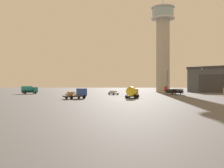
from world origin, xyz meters
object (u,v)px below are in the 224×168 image
Objects in this scene: control_tower at (163,43)px; truck_fuel_tanker_teal at (29,90)px; light_post_north at (167,79)px; truck_flatbed_blue at (78,94)px; car_white at (71,94)px; airplane_black at (174,91)px; light_post_west at (202,79)px; car_silver at (113,93)px; truck_fuel_tanker_yellow at (132,92)px.

truck_fuel_tanker_teal is (-54.24, -23.11, -21.19)m from control_tower.
light_post_north is (54.77, 14.45, 4.33)m from truck_fuel_tanker_teal.
car_white is (-4.82, 14.23, -0.54)m from truck_flatbed_blue.
light_post_west is at bearing 82.27° from airplane_black.
car_silver is 16.60m from car_white.
light_post_north reaches higher than truck_fuel_tanker_yellow.
light_post_west reaches higher than car_silver.
car_white is (-12.95, -10.39, 0.00)m from car_silver.
truck_flatbed_blue is at bearing -119.11° from control_tower.
airplane_black is at bearing -108.55° from car_white.
airplane_black is at bearing -90.69° from control_tower.
truck_fuel_tanker_teal is 1.35× the size of car_silver.
control_tower is 4.30× the size of light_post_west.
light_post_north is (-12.75, 6.16, 0.11)m from light_post_west.
truck_flatbed_blue is (-29.86, -53.63, -21.59)m from control_tower.
light_post_north is at bearing 9.07° from truck_flatbed_blue.
airplane_black is 38.95m from truck_flatbed_blue.
truck_fuel_tanker_yellow is 45.62m from light_post_north.
light_post_north is at bearing 97.58° from car_silver.
control_tower is 42.46m from car_silver.
car_silver is (-21.74, -29.00, -22.13)m from control_tower.
control_tower is at bearing 93.53° from light_post_north.
car_silver is at bearing -45.37° from truck_fuel_tanker_teal.
truck_fuel_tanker_teal is at bearing 81.74° from truck_flatbed_blue.
car_silver is at bearing -137.58° from light_post_north.
light_post_west is (67.52, 8.29, 4.23)m from truck_fuel_tanker_teal.
light_post_north is at bearing -9.80° from truck_fuel_tanker_yellow.
truck_flatbed_blue is 25.94m from car_silver.
truck_fuel_tanker_yellow reaches higher than car_silver.
airplane_black is at bearing -22.86° from truck_fuel_tanker_yellow.
airplane_black is 0.87× the size of light_post_west.
control_tower reaches higher than light_post_west.
truck_fuel_tanker_yellow is at bearing -128.80° from light_post_west.
truck_fuel_tanker_teal is at bearing -135.12° from car_silver.
truck_fuel_tanker_teal is 33.05m from car_silver.
airplane_black is 1.90× the size of car_white.
car_white is at bearing -86.08° from car_silver.
truck_flatbed_blue is 15.03m from car_white.
airplane_black is 0.85× the size of light_post_north.
airplane_black is 36.12m from car_white.
truck_fuel_tanker_teal is 1.34× the size of car_white.
control_tower reaches higher than truck_fuel_tanker_teal.
truck_fuel_tanker_yellow is 1.33× the size of car_white.
truck_fuel_tanker_teal is 1.01× the size of truck_fuel_tanker_yellow.
truck_fuel_tanker_yellow is 0.59× the size of light_post_north.
truck_flatbed_blue is 54.49m from light_post_north.
truck_fuel_tanker_yellow is 22.18m from car_white.
light_post_west is (35.02, 14.18, 5.16)m from car_silver.
control_tower is 56.96m from car_white.
car_white is at bearing -74.88° from truck_fuel_tanker_teal.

